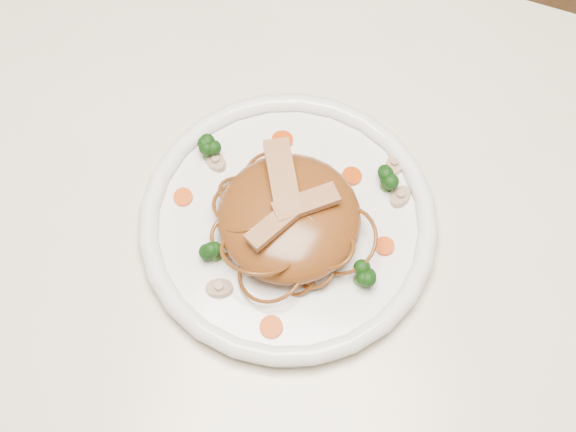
% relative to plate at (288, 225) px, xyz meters
% --- Properties ---
extents(ground, '(4.00, 4.00, 0.00)m').
position_rel_plate_xyz_m(ground, '(-0.00, -0.03, -0.76)').
color(ground, brown).
rests_on(ground, ground).
extents(table, '(1.20, 0.80, 0.75)m').
position_rel_plate_xyz_m(table, '(-0.00, -0.03, -0.11)').
color(table, '#F1E7CC').
rests_on(table, ground).
extents(plate, '(0.34, 0.34, 0.02)m').
position_rel_plate_xyz_m(plate, '(0.00, 0.00, 0.00)').
color(plate, white).
rests_on(plate, table).
extents(noodle_mound, '(0.17, 0.17, 0.05)m').
position_rel_plate_xyz_m(noodle_mound, '(0.00, -0.01, 0.03)').
color(noodle_mound, brown).
rests_on(noodle_mound, plate).
extents(chicken_a, '(0.06, 0.06, 0.01)m').
position_rel_plate_xyz_m(chicken_a, '(0.02, 0.00, 0.06)').
color(chicken_a, tan).
rests_on(chicken_a, noodle_mound).
extents(chicken_b, '(0.06, 0.08, 0.01)m').
position_rel_plate_xyz_m(chicken_b, '(-0.01, 0.02, 0.06)').
color(chicken_b, tan).
rests_on(chicken_b, noodle_mound).
extents(chicken_c, '(0.04, 0.06, 0.01)m').
position_rel_plate_xyz_m(chicken_c, '(-0.00, -0.03, 0.06)').
color(chicken_c, tan).
rests_on(chicken_c, noodle_mound).
extents(broccoli_0, '(0.03, 0.03, 0.03)m').
position_rel_plate_xyz_m(broccoli_0, '(0.08, 0.07, 0.02)').
color(broccoli_0, '#11390C').
rests_on(broccoli_0, plate).
extents(broccoli_1, '(0.03, 0.03, 0.03)m').
position_rel_plate_xyz_m(broccoli_1, '(-0.10, 0.04, 0.02)').
color(broccoli_1, '#11390C').
rests_on(broccoli_1, plate).
extents(broccoli_2, '(0.03, 0.03, 0.03)m').
position_rel_plate_xyz_m(broccoli_2, '(-0.05, -0.06, 0.02)').
color(broccoli_2, '#11390C').
rests_on(broccoli_2, plate).
extents(broccoli_3, '(0.03, 0.03, 0.03)m').
position_rel_plate_xyz_m(broccoli_3, '(0.09, -0.03, 0.02)').
color(broccoli_3, '#11390C').
rests_on(broccoli_3, plate).
extents(carrot_0, '(0.02, 0.02, 0.00)m').
position_rel_plate_xyz_m(carrot_0, '(0.04, 0.07, 0.01)').
color(carrot_0, '#CA3A07').
rests_on(carrot_0, plate).
extents(carrot_1, '(0.02, 0.02, 0.00)m').
position_rel_plate_xyz_m(carrot_1, '(-0.11, -0.01, 0.01)').
color(carrot_1, '#CA3A07').
rests_on(carrot_1, plate).
extents(carrot_2, '(0.02, 0.02, 0.00)m').
position_rel_plate_xyz_m(carrot_2, '(0.10, 0.01, 0.01)').
color(carrot_2, '#CA3A07').
rests_on(carrot_2, plate).
extents(carrot_3, '(0.03, 0.03, 0.00)m').
position_rel_plate_xyz_m(carrot_3, '(-0.04, 0.09, 0.01)').
color(carrot_3, '#CA3A07').
rests_on(carrot_3, plate).
extents(carrot_4, '(0.03, 0.03, 0.00)m').
position_rel_plate_xyz_m(carrot_4, '(0.02, -0.11, 0.01)').
color(carrot_4, '#CA3A07').
rests_on(carrot_4, plate).
extents(mushroom_0, '(0.03, 0.03, 0.01)m').
position_rel_plate_xyz_m(mushroom_0, '(-0.04, -0.09, 0.01)').
color(mushroom_0, tan).
rests_on(mushroom_0, plate).
extents(mushroom_1, '(0.03, 0.03, 0.01)m').
position_rel_plate_xyz_m(mushroom_1, '(0.10, 0.06, 0.01)').
color(mushroom_1, tan).
rests_on(mushroom_1, plate).
extents(mushroom_2, '(0.03, 0.03, 0.01)m').
position_rel_plate_xyz_m(mushroom_2, '(-0.09, 0.04, 0.01)').
color(mushroom_2, tan).
rests_on(mushroom_2, plate).
extents(mushroom_3, '(0.03, 0.03, 0.01)m').
position_rel_plate_xyz_m(mushroom_3, '(0.08, 0.10, 0.01)').
color(mushroom_3, tan).
rests_on(mushroom_3, plate).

